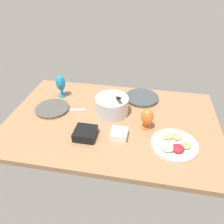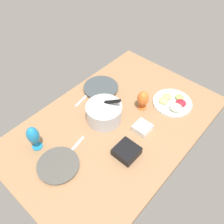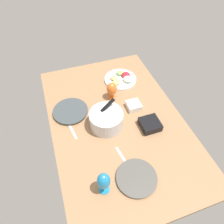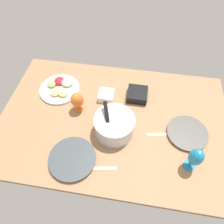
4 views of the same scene
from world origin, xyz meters
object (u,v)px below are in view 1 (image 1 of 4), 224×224
hurricane_glass_orange (147,117)px  square_bowl_black (85,133)px  dinner_plate_right (142,98)px  dinner_plate_left (52,109)px  square_bowl_white (119,134)px  fruit_platter (174,144)px  mixing_bowl (112,105)px  hurricane_glass_blue (61,84)px

hurricane_glass_orange → square_bowl_black: bearing=-156.6°
dinner_plate_right → square_bowl_black: 65.82cm
dinner_plate_left → square_bowl_white: 62.58cm
dinner_plate_right → hurricane_glass_orange: bearing=-81.2°
dinner_plate_left → fruit_platter: (95.19, -24.98, 0.75)cm
square_bowl_black → dinner_plate_left: bearing=143.3°
dinner_plate_left → fruit_platter: 98.42cm
fruit_platter → square_bowl_black: size_ratio=2.08×
dinner_plate_left → mixing_bowl: bearing=6.0°
dinner_plate_right → fruit_platter: 59.74cm
mixing_bowl → hurricane_glass_orange: size_ratio=1.61×
hurricane_glass_blue → square_bowl_black: 60.80cm
mixing_bowl → fruit_platter: 56.00cm
dinner_plate_right → mixing_bowl: 33.36cm
dinner_plate_left → fruit_platter: fruit_platter is taller
square_bowl_black → dinner_plate_right: bearing=58.2°
dinner_plate_right → hurricane_glass_blue: hurricane_glass_blue is taller
mixing_bowl → square_bowl_white: bearing=-69.6°
hurricane_glass_blue → square_bowl_white: size_ratio=1.78×
fruit_platter → hurricane_glass_orange: size_ratio=1.89×
fruit_platter → square_bowl_black: (-59.59, -1.59, 1.53)cm
dinner_plate_left → mixing_bowl: 48.90cm
hurricane_glass_blue → mixing_bowl: bearing=-19.5°
hurricane_glass_blue → hurricane_glass_orange: (76.06, -31.00, -2.56)cm
hurricane_glass_orange → square_bowl_white: (-17.79, -13.41, -6.79)cm
dinner_plate_right → hurricane_glass_blue: size_ratio=1.45×
fruit_platter → square_bowl_black: square_bowl_black is taller
dinner_plate_left → square_bowl_white: (58.42, -22.38, 1.71)cm
mixing_bowl → fruit_platter: size_ratio=0.86×
fruit_platter → hurricane_glass_orange: bearing=139.8°
dinner_plate_left → square_bowl_black: (35.60, -26.57, 2.27)cm
hurricane_glass_orange → mixing_bowl: bearing=153.4°
hurricane_glass_blue → hurricane_glass_orange: hurricane_glass_blue is taller
hurricane_glass_blue → square_bowl_white: hurricane_glass_blue is taller
dinner_plate_left → hurricane_glass_orange: bearing=-6.7°
mixing_bowl → dinner_plate_left: bearing=-174.0°
mixing_bowl → square_bowl_white: (10.18, -27.41, -4.56)cm
dinner_plate_left → square_bowl_white: size_ratio=2.40×
dinner_plate_right → square_bowl_black: bearing=-121.8°
dinner_plate_left → mixing_bowl: (48.23, 5.03, 6.28)cm
dinner_plate_left → dinner_plate_right: size_ratio=0.93×
fruit_platter → hurricane_glass_blue: (-95.04, 47.01, 10.33)cm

